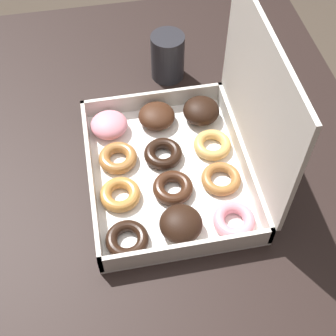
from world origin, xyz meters
TOP-DOWN VIEW (x-y plane):
  - ground_plane at (0.00, 0.00)m, footprint 8.00×8.00m
  - dining_table at (0.00, 0.00)m, footprint 1.24×0.95m
  - donut_box at (-0.04, 0.08)m, footprint 0.37×0.31m
  - coffee_mug at (-0.31, 0.10)m, footprint 0.07×0.07m

SIDE VIEW (x-z plane):
  - ground_plane at x=0.00m, z-range 0.00..0.00m
  - dining_table at x=0.00m, z-range 0.27..0.98m
  - donut_box at x=-0.04m, z-range 0.60..0.92m
  - coffee_mug at x=-0.31m, z-range 0.71..0.82m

